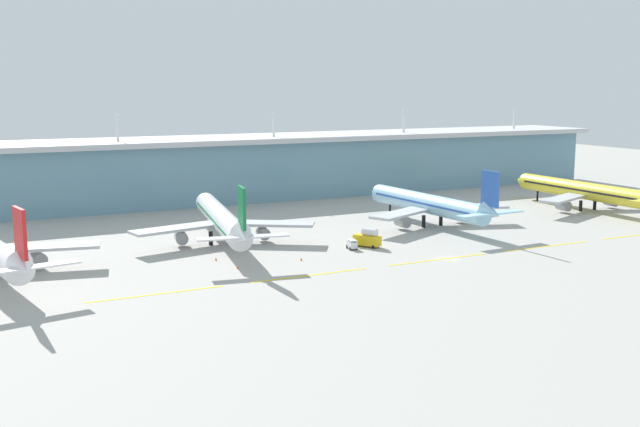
{
  "coord_description": "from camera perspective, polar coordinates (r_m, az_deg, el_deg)",
  "views": [
    {
      "loc": [
        -105.37,
        -143.28,
        40.9
      ],
      "look_at": [
        -17.46,
        34.83,
        7.0
      ],
      "focal_mm": 41.8,
      "sensor_mm": 36.0,
      "label": 1
    }
  ],
  "objects": [
    {
      "name": "ground_plane",
      "position": [
        182.5,
        9.82,
        -3.41
      ],
      "size": [
        600.0,
        600.0,
        0.0
      ],
      "primitive_type": "plane",
      "color": "#A8A59E"
    },
    {
      "name": "safety_cone_nose_front",
      "position": [
        170.8,
        -6.32,
        -4.11
      ],
      "size": [
        0.56,
        0.56,
        0.7
      ],
      "primitive_type": "cone",
      "color": "orange",
      "rests_on": "ground"
    },
    {
      "name": "baggage_cart",
      "position": [
        189.85,
        2.45,
        -2.37
      ],
      "size": [
        2.49,
        3.84,
        2.48
      ],
      "color": "silver",
      "rests_on": "ground"
    },
    {
      "name": "airliner_near_middle",
      "position": [
        197.56,
        -7.54,
        -0.44
      ],
      "size": [
        48.1,
        68.2,
        18.9
      ],
      "color": "silver",
      "rests_on": "ground"
    },
    {
      "name": "terminal_building",
      "position": [
        279.59,
        -3.99,
        3.66
      ],
      "size": [
        288.0,
        34.0,
        31.88
      ],
      "color": "#6693A8",
      "rests_on": "ground"
    },
    {
      "name": "taxiway_stripe_mid_east",
      "position": [
        201.99,
        16.96,
        -2.42
      ],
      "size": [
        28.0,
        0.7,
        0.04
      ],
      "primitive_type": "cube",
      "color": "yellow",
      "rests_on": "ground"
    },
    {
      "name": "fuel_truck",
      "position": [
        192.65,
        3.67,
        -1.9
      ],
      "size": [
        5.9,
        7.52,
        4.95
      ],
      "color": "gold",
      "rests_on": "ground"
    },
    {
      "name": "airliner_farthest",
      "position": [
        264.67,
        19.64,
        1.64
      ],
      "size": [
        48.8,
        65.97,
        18.9
      ],
      "color": "yellow",
      "rests_on": "ground"
    },
    {
      "name": "airliner_far_middle",
      "position": [
        223.3,
        8.39,
        0.7
      ],
      "size": [
        48.72,
        60.97,
        18.9
      ],
      "color": "#9ED1EA",
      "rests_on": "ground"
    },
    {
      "name": "taxiway_stripe_mid_west",
      "position": [
        163.95,
        -0.74,
        -4.75
      ],
      "size": [
        28.0,
        0.7,
        0.04
      ],
      "primitive_type": "cube",
      "color": "yellow",
      "rests_on": "ground"
    },
    {
      "name": "taxiway_stripe_east",
      "position": [
        226.34,
        23.26,
        -1.52
      ],
      "size": [
        28.0,
        0.7,
        0.04
      ],
      "primitive_type": "cube",
      "color": "yellow",
      "rests_on": "ground"
    },
    {
      "name": "safety_cone_left_wingtip",
      "position": [
        177.77,
        -1.45,
        -3.5
      ],
      "size": [
        0.56,
        0.56,
        0.7
      ],
      "primitive_type": "cone",
      "color": "orange",
      "rests_on": "ground"
    },
    {
      "name": "taxiway_stripe_centre",
      "position": [
        180.79,
        9.05,
        -3.51
      ],
      "size": [
        28.0,
        0.7,
        0.04
      ],
      "primitive_type": "cube",
      "color": "yellow",
      "rests_on": "ground"
    },
    {
      "name": "taxiway_stripe_west",
      "position": [
        152.92,
        -12.38,
        -6.05
      ],
      "size": [
        28.0,
        0.7,
        0.04
      ],
      "primitive_type": "cube",
      "color": "yellow",
      "rests_on": "ground"
    },
    {
      "name": "safety_cone_right_wingtip",
      "position": [
        179.5,
        -7.97,
        -3.47
      ],
      "size": [
        0.56,
        0.56,
        0.7
      ],
      "primitive_type": "cone",
      "color": "orange",
      "rests_on": "ground"
    }
  ]
}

